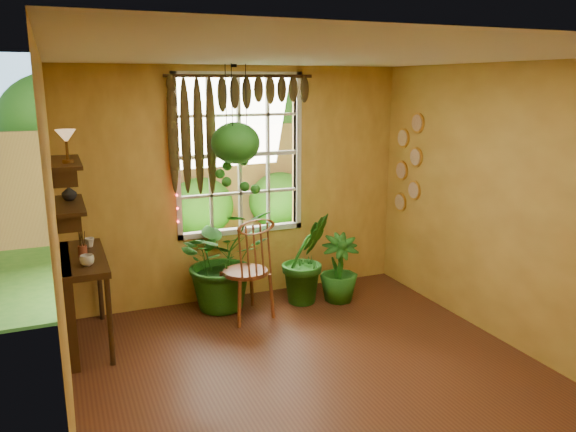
# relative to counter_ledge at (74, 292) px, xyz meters

# --- Properties ---
(floor) EXTENTS (4.50, 4.50, 0.00)m
(floor) POSITION_rel_counter_ledge_xyz_m (1.91, -1.60, -0.55)
(floor) COLOR #502916
(floor) RESTS_ON ground
(ceiling) EXTENTS (4.50, 4.50, 0.00)m
(ceiling) POSITION_rel_counter_ledge_xyz_m (1.91, -1.60, 2.15)
(ceiling) COLOR silver
(ceiling) RESTS_ON wall_back
(wall_back) EXTENTS (4.00, 0.00, 4.00)m
(wall_back) POSITION_rel_counter_ledge_xyz_m (1.91, 0.65, 0.80)
(wall_back) COLOR gold
(wall_back) RESTS_ON floor
(wall_left) EXTENTS (0.00, 4.50, 4.50)m
(wall_left) POSITION_rel_counter_ledge_xyz_m (-0.09, -1.60, 0.80)
(wall_left) COLOR gold
(wall_left) RESTS_ON floor
(wall_right) EXTENTS (0.00, 4.50, 4.50)m
(wall_right) POSITION_rel_counter_ledge_xyz_m (3.91, -1.60, 0.80)
(wall_right) COLOR gold
(wall_right) RESTS_ON floor
(window) EXTENTS (1.52, 0.10, 1.86)m
(window) POSITION_rel_counter_ledge_xyz_m (1.91, 0.68, 1.15)
(window) COLOR silver
(window) RESTS_ON wall_back
(valance_vine) EXTENTS (1.70, 0.12, 1.10)m
(valance_vine) POSITION_rel_counter_ledge_xyz_m (1.82, 0.56, 1.73)
(valance_vine) COLOR #341F0E
(valance_vine) RESTS_ON window
(string_lights) EXTENTS (0.03, 0.03, 1.54)m
(string_lights) POSITION_rel_counter_ledge_xyz_m (1.15, 0.59, 1.20)
(string_lights) COLOR #FF2633
(string_lights) RESTS_ON window
(wall_plates) EXTENTS (0.04, 0.32, 1.10)m
(wall_plates) POSITION_rel_counter_ledge_xyz_m (3.89, 0.19, 1.00)
(wall_plates) COLOR beige
(wall_plates) RESTS_ON wall_right
(counter_ledge) EXTENTS (0.40, 1.20, 0.90)m
(counter_ledge) POSITION_rel_counter_ledge_xyz_m (0.00, 0.00, 0.00)
(counter_ledge) COLOR #341F0E
(counter_ledge) RESTS_ON floor
(shelf_lower) EXTENTS (0.25, 0.90, 0.04)m
(shelf_lower) POSITION_rel_counter_ledge_xyz_m (0.03, 0.00, 0.85)
(shelf_lower) COLOR #341F0E
(shelf_lower) RESTS_ON wall_left
(shelf_upper) EXTENTS (0.25, 0.90, 0.04)m
(shelf_upper) POSITION_rel_counter_ledge_xyz_m (0.03, 0.00, 1.25)
(shelf_upper) COLOR #341F0E
(shelf_upper) RESTS_ON wall_left
(backyard) EXTENTS (14.00, 10.00, 12.00)m
(backyard) POSITION_rel_counter_ledge_xyz_m (2.15, 5.27, 0.73)
(backyard) COLOR #295F1B
(backyard) RESTS_ON ground
(windsor_chair) EXTENTS (0.59, 0.61, 1.30)m
(windsor_chair) POSITION_rel_counter_ledge_xyz_m (1.75, -0.01, -0.17)
(windsor_chair) COLOR brown
(windsor_chair) RESTS_ON floor
(potted_plant_left) EXTENTS (1.17, 1.05, 1.17)m
(potted_plant_left) POSITION_rel_counter_ledge_xyz_m (1.59, 0.36, 0.03)
(potted_plant_left) COLOR #174D14
(potted_plant_left) RESTS_ON floor
(potted_plant_mid) EXTENTS (0.64, 0.55, 1.06)m
(potted_plant_mid) POSITION_rel_counter_ledge_xyz_m (2.53, 0.15, -0.02)
(potted_plant_mid) COLOR #174D14
(potted_plant_mid) RESTS_ON floor
(potted_plant_right) EXTENTS (0.52, 0.52, 0.79)m
(potted_plant_right) POSITION_rel_counter_ledge_xyz_m (2.89, 0.04, -0.15)
(potted_plant_right) COLOR #174D14
(potted_plant_right) RESTS_ON floor
(hanging_basket) EXTENTS (0.52, 0.52, 1.40)m
(hanging_basket) POSITION_rel_counter_ledge_xyz_m (1.74, 0.28, 1.30)
(hanging_basket) COLOR black
(hanging_basket) RESTS_ON ceiling
(cup_a) EXTENTS (0.14, 0.14, 0.10)m
(cup_a) POSITION_rel_counter_ledge_xyz_m (0.13, -0.33, 0.40)
(cup_a) COLOR silver
(cup_a) RESTS_ON counter_ledge
(cup_b) EXTENTS (0.11, 0.11, 0.09)m
(cup_b) POSITION_rel_counter_ledge_xyz_m (0.19, 0.29, 0.39)
(cup_b) COLOR beige
(cup_b) RESTS_ON counter_ledge
(brush_jar) EXTENTS (0.08, 0.08, 0.31)m
(brush_jar) POSITION_rel_counter_ledge_xyz_m (0.11, -0.01, 0.47)
(brush_jar) COLOR brown
(brush_jar) RESTS_ON counter_ledge
(shelf_vase) EXTENTS (0.18, 0.18, 0.14)m
(shelf_vase) POSITION_rel_counter_ledge_xyz_m (0.04, 0.17, 0.94)
(shelf_vase) COLOR #B2AD99
(shelf_vase) RESTS_ON shelf_lower
(tiffany_lamp) EXTENTS (0.18, 0.18, 0.29)m
(tiffany_lamp) POSITION_rel_counter_ledge_xyz_m (0.05, -0.17, 1.48)
(tiffany_lamp) COLOR brown
(tiffany_lamp) RESTS_ON shelf_upper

